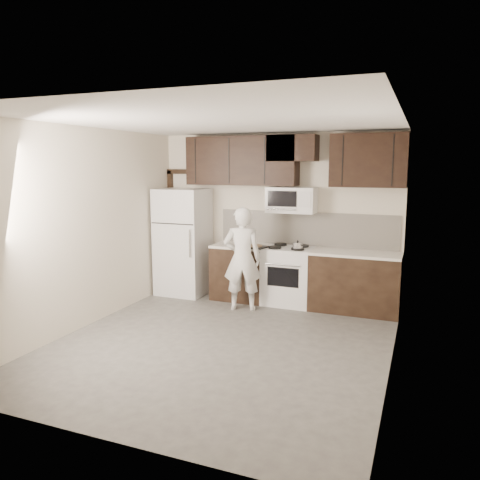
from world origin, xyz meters
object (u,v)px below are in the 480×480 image
Objects in this scene: microwave at (292,200)px; refrigerator at (183,242)px; person at (242,259)px; stove at (288,275)px.

microwave reaches higher than refrigerator.
refrigerator is at bearing -37.47° from person.
stove is 1.90m from refrigerator.
microwave is 1.23m from person.
refrigerator reaches higher than person.
person is at bearing -21.38° from refrigerator.
microwave is at bearing 5.15° from refrigerator.
stove is 1.20m from microwave.
refrigerator is at bearing -174.85° from microwave.
microwave is 0.48× the size of person.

